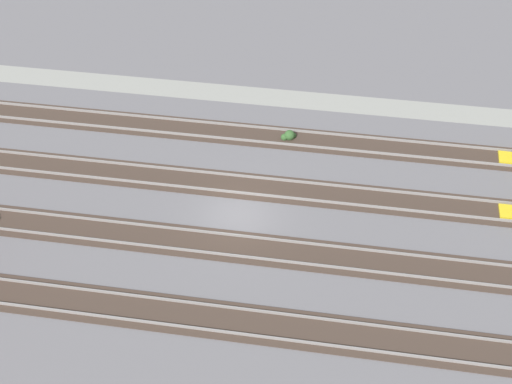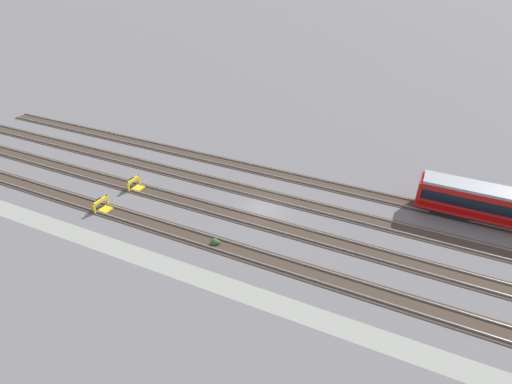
{
  "view_description": "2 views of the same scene",
  "coord_description": "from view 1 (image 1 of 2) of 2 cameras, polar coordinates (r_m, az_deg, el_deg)",
  "views": [
    {
      "loc": [
        -5.24,
        27.35,
        26.51
      ],
      "look_at": [
        -0.97,
        0.0,
        1.8
      ],
      "focal_mm": 50.0,
      "sensor_mm": 36.0,
      "label": 1
    },
    {
      "loc": [
        13.34,
        -31.38,
        24.21
      ],
      "look_at": [
        -0.97,
        0.0,
        1.8
      ],
      "focal_mm": 28.0,
      "sensor_mm": 36.0,
      "label": 2
    }
  ],
  "objects": [
    {
      "name": "service_walkway",
      "position": [
        47.24,
        0.99,
        7.62
      ],
      "size": [
        54.0,
        2.0,
        0.01
      ],
      "primitive_type": "cube",
      "color": "#9E9E93",
      "rests_on": "ground"
    },
    {
      "name": "weed_clump",
      "position": [
        43.47,
        2.65,
        4.53
      ],
      "size": [
        0.92,
        0.7,
        0.64
      ],
      "color": "#38602D",
      "rests_on": "ground"
    },
    {
      "name": "rail_track_middle",
      "position": [
        36.77,
        -2.06,
        -4.33
      ],
      "size": [
        90.0,
        2.24,
        0.21
      ],
      "color": "#47382D",
      "rests_on": "ground"
    },
    {
      "name": "rail_track_nearest",
      "position": [
        43.78,
        0.19,
        4.56
      ],
      "size": [
        90.0,
        2.23,
        0.21
      ],
      "color": "#47382D",
      "rests_on": "ground"
    },
    {
      "name": "rail_track_near_inner",
      "position": [
        40.15,
        -0.84,
        0.5
      ],
      "size": [
        90.0,
        2.24,
        0.21
      ],
      "color": "#47382D",
      "rests_on": "ground"
    },
    {
      "name": "rail_track_far_inner",
      "position": [
        33.72,
        -3.55,
        -10.07
      ],
      "size": [
        90.0,
        2.23,
        0.21
      ],
      "color": "#47382D",
      "rests_on": "ground"
    },
    {
      "name": "ground_plane",
      "position": [
        38.45,
        -1.42,
        -1.85
      ],
      "size": [
        400.0,
        400.0,
        0.0
      ],
      "primitive_type": "plane",
      "color": "slate"
    }
  ]
}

